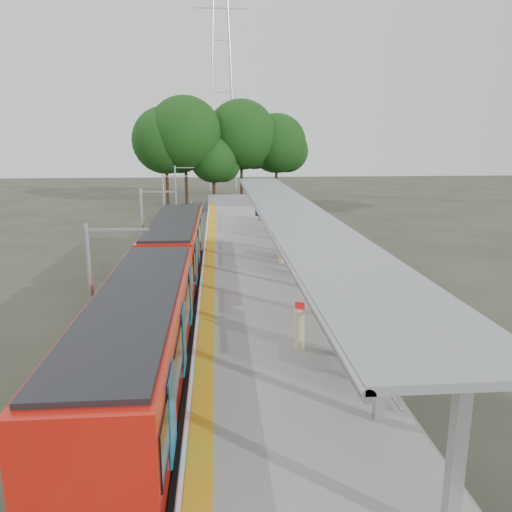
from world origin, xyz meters
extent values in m
cube|color=#59544C|center=(-4.50, 20.00, 0.12)|extent=(3.00, 70.00, 0.24)
cube|color=gray|center=(0.00, 20.00, 0.50)|extent=(6.00, 50.00, 1.00)
cube|color=gold|center=(-2.55, 20.00, 1.01)|extent=(0.60, 50.00, 0.02)
cube|color=#9EA0A5|center=(0.00, 44.95, 1.60)|extent=(6.00, 0.10, 1.20)
cube|color=black|center=(-4.50, 5.20, 0.65)|extent=(2.50, 13.50, 0.70)
cube|color=red|center=(-4.50, 5.20, 2.25)|extent=(2.65, 13.50, 2.50)
cube|color=black|center=(-4.50, 5.20, 2.30)|extent=(2.72, 12.96, 1.20)
cube|color=black|center=(-4.50, 5.20, 3.55)|extent=(2.40, 12.82, 0.15)
cube|color=#0D5F87|center=(-3.14, 5.20, 2.10)|extent=(0.04, 1.30, 2.00)
cylinder|color=black|center=(-4.50, 0.48, 0.35)|extent=(2.20, 0.70, 0.70)
cube|color=black|center=(-4.50, 19.30, 0.65)|extent=(2.50, 13.50, 0.70)
cube|color=red|center=(-4.50, 19.30, 2.25)|extent=(2.65, 13.50, 2.50)
cube|color=black|center=(-4.50, 19.30, 2.30)|extent=(2.72, 12.96, 1.20)
cube|color=black|center=(-4.50, 19.30, 3.55)|extent=(2.40, 12.83, 0.15)
cube|color=#0D5F87|center=(-3.14, 19.30, 2.10)|extent=(0.04, 1.30, 2.00)
cylinder|color=black|center=(-4.50, 14.58, 0.35)|extent=(2.20, 0.70, 0.70)
cube|color=black|center=(-4.50, 12.25, 2.00)|extent=(2.30, 0.80, 2.40)
cube|color=#9EA0A5|center=(2.00, -2.00, 2.75)|extent=(0.25, 0.25, 3.50)
cube|color=#9EA0A5|center=(2.00, 2.00, 2.75)|extent=(0.25, 0.25, 3.50)
cube|color=#9EA0A5|center=(2.00, 6.00, 2.75)|extent=(0.25, 0.25, 3.50)
cube|color=#9EA0A5|center=(2.00, 10.00, 2.75)|extent=(0.25, 0.25, 3.50)
cube|color=#9EA0A5|center=(2.00, 14.00, 2.75)|extent=(0.25, 0.25, 3.50)
cube|color=#9EA0A5|center=(2.00, 18.00, 2.75)|extent=(0.25, 0.25, 3.50)
cube|color=#9EA0A5|center=(2.00, 22.00, 2.75)|extent=(0.25, 0.25, 3.50)
cube|color=#9EA0A5|center=(2.00, 26.00, 2.75)|extent=(0.25, 0.25, 3.50)
cube|color=#9EA0A5|center=(2.00, 30.00, 2.75)|extent=(0.25, 0.25, 3.50)
cube|color=#9EA0A5|center=(2.00, 34.00, 2.75)|extent=(0.25, 0.25, 3.50)
cube|color=gray|center=(1.60, 16.00, 4.58)|extent=(3.20, 38.00, 0.16)
cylinder|color=#9EA0A5|center=(0.05, 16.00, 4.50)|extent=(0.24, 38.00, 0.24)
cube|color=silver|center=(2.70, 4.00, 2.20)|extent=(0.05, 3.70, 2.20)
cube|color=silver|center=(2.70, 8.00, 2.20)|extent=(0.05, 3.70, 2.20)
cube|color=silver|center=(2.70, 16.00, 2.20)|extent=(0.05, 3.70, 2.20)
cube|color=silver|center=(2.70, 20.00, 2.20)|extent=(0.05, 3.70, 2.20)
cube|color=silver|center=(2.70, 28.00, 2.20)|extent=(0.05, 3.70, 2.20)
cube|color=silver|center=(2.70, 32.00, 2.20)|extent=(0.05, 3.70, 2.20)
cylinder|color=#382316|center=(-8.08, 52.76, 2.64)|extent=(0.36, 0.36, 5.27)
sphere|color=#1C4F16|center=(-8.08, 52.76, 7.91)|extent=(8.01, 8.01, 8.01)
cylinder|color=#382316|center=(-5.74, 52.40, 2.91)|extent=(0.36, 0.36, 5.82)
sphere|color=#1C4F16|center=(-5.74, 52.40, 8.72)|extent=(8.84, 8.84, 8.84)
cylinder|color=#382316|center=(-2.38, 52.63, 1.90)|extent=(0.36, 0.36, 3.81)
sphere|color=#1C4F16|center=(-2.38, 52.63, 5.71)|extent=(5.79, 5.79, 5.79)
cylinder|color=#382316|center=(1.13, 54.71, 2.86)|extent=(0.36, 0.36, 5.73)
sphere|color=#1C4F16|center=(1.13, 54.71, 8.59)|extent=(8.70, 8.70, 8.70)
cylinder|color=#382316|center=(5.77, 56.23, 2.51)|extent=(0.36, 0.36, 5.01)
sphere|color=#1C4F16|center=(5.77, 56.23, 7.52)|extent=(7.62, 7.62, 7.62)
cylinder|color=#9EA0A5|center=(-6.30, 7.00, 2.70)|extent=(0.16, 0.16, 5.40)
cube|color=#9EA0A5|center=(-5.30, 7.00, 5.20)|extent=(2.00, 0.08, 0.08)
cylinder|color=#9EA0A5|center=(-6.30, 19.00, 2.70)|extent=(0.16, 0.16, 5.40)
cube|color=#9EA0A5|center=(-5.30, 19.00, 5.20)|extent=(2.00, 0.08, 0.08)
cylinder|color=#9EA0A5|center=(-6.30, 31.00, 2.70)|extent=(0.16, 0.16, 5.40)
cube|color=#9EA0A5|center=(-5.30, 31.00, 5.20)|extent=(2.00, 0.08, 0.08)
cylinder|color=#9EA0A5|center=(-6.30, 43.00, 2.70)|extent=(0.16, 0.16, 5.40)
cube|color=#9EA0A5|center=(-5.30, 43.00, 5.20)|extent=(2.00, 0.08, 0.08)
cube|color=#0F1F4E|center=(2.04, 4.71, 1.41)|extent=(0.72, 1.43, 0.05)
cube|color=#0F1F4E|center=(1.86, 4.71, 1.68)|extent=(0.37, 1.34, 0.50)
cube|color=#9EA0A5|center=(2.04, 4.16, 1.20)|extent=(0.37, 0.14, 0.40)
cube|color=#9EA0A5|center=(2.04, 5.26, 1.20)|extent=(0.37, 0.14, 0.40)
cube|color=#0F1F4E|center=(2.30, 19.71, 1.50)|extent=(0.57, 1.70, 0.07)
cube|color=#0F1F4E|center=(2.08, 19.71, 1.84)|extent=(0.14, 1.68, 0.62)
cube|color=#9EA0A5|center=(2.30, 19.04, 1.25)|extent=(0.45, 0.09, 0.49)
cube|color=#9EA0A5|center=(2.30, 20.38, 1.25)|extent=(0.45, 0.09, 0.49)
cube|color=#0F1F4E|center=(1.81, 35.09, 1.42)|extent=(0.95, 1.46, 0.06)
cube|color=#0F1F4E|center=(1.62, 35.09, 1.70)|extent=(0.61, 1.31, 0.52)
cube|color=#9EA0A5|center=(1.81, 34.53, 1.21)|extent=(0.37, 0.20, 0.41)
cube|color=#9EA0A5|center=(1.81, 35.65, 1.21)|extent=(0.37, 0.20, 0.41)
cylinder|color=beige|center=(0.70, 6.68, 1.70)|extent=(0.37, 0.37, 1.40)
cube|color=red|center=(0.70, 6.68, 2.54)|extent=(0.32, 0.19, 0.23)
cylinder|color=beige|center=(1.64, 18.84, 1.69)|extent=(0.37, 0.37, 1.38)
cube|color=red|center=(1.64, 18.84, 2.51)|extent=(0.33, 0.10, 0.23)
cylinder|color=#9EA0A5|center=(2.13, 16.25, 1.41)|extent=(0.52, 0.52, 0.82)
camera|label=1|loc=(-2.06, -9.30, 8.09)|focal=35.00mm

